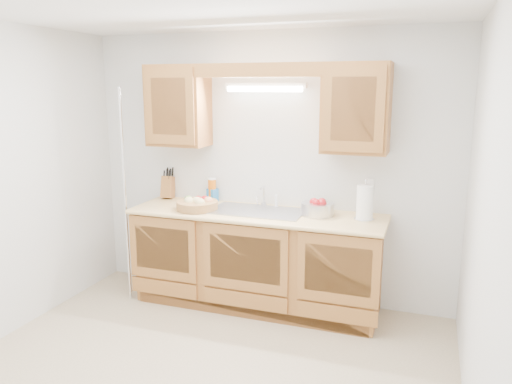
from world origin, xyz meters
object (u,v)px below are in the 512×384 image
at_px(paper_towel, 365,203).
at_px(knife_block, 168,187).
at_px(apple_bowl, 318,208).
at_px(fruit_basket, 197,204).

bearing_deg(paper_towel, knife_block, 174.23).
xyz_separation_m(knife_block, paper_towel, (1.98, -0.20, 0.03)).
xyz_separation_m(knife_block, apple_bowl, (1.57, -0.18, -0.05)).
distance_m(fruit_basket, apple_bowl, 1.09).
bearing_deg(apple_bowl, fruit_basket, -171.29).
xyz_separation_m(paper_towel, apple_bowl, (-0.41, 0.02, -0.08)).
bearing_deg(knife_block, apple_bowl, -14.15).
bearing_deg(apple_bowl, paper_towel, -3.39).
bearing_deg(knife_block, paper_towel, -13.54).
xyz_separation_m(fruit_basket, paper_towel, (1.49, 0.14, 0.09)).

